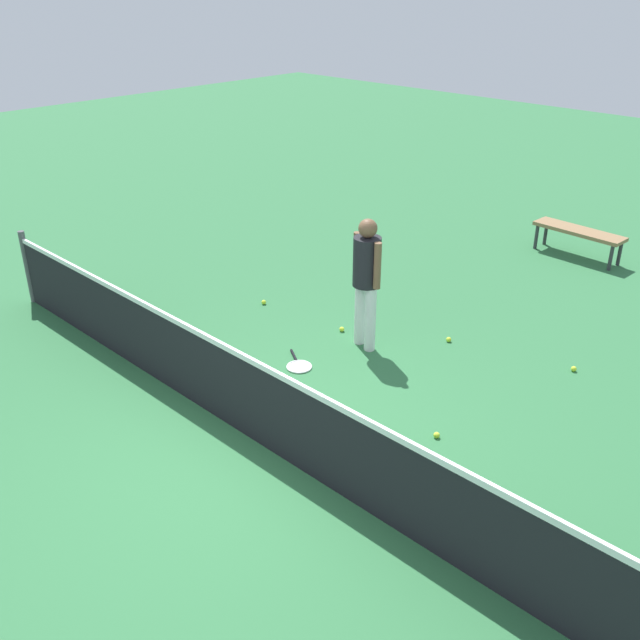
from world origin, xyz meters
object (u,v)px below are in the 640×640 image
tennis_ball_near_player (342,329)px  tennis_ball_midcourt (449,339)px  tennis_ball_by_net (264,302)px  courtside_bench (579,233)px  tennis_racket_near_player (299,366)px  tennis_ball_baseline (574,369)px  tennis_ball_stray_left (437,435)px  player_near_side (366,273)px

tennis_ball_near_player → tennis_ball_midcourt: (-1.19, -0.75, 0.00)m
tennis_ball_by_net → courtside_bench: (-2.34, -4.89, 0.38)m
tennis_racket_near_player → tennis_ball_midcourt: size_ratio=8.92×
tennis_racket_near_player → courtside_bench: 5.84m
tennis_ball_near_player → courtside_bench: courtside_bench is taller
tennis_racket_near_player → tennis_ball_baseline: bearing=-137.8°
tennis_racket_near_player → tennis_ball_stray_left: bearing=179.2°
tennis_ball_midcourt → tennis_ball_stray_left: size_ratio=1.00×
tennis_ball_near_player → tennis_ball_by_net: bearing=6.5°
tennis_ball_by_net → tennis_ball_near_player: bearing=-173.5°
tennis_ball_baseline → player_near_side: bearing=29.7°
tennis_ball_midcourt → tennis_ball_baseline: 1.57m
player_near_side → tennis_ball_midcourt: size_ratio=25.76×
tennis_ball_near_player → tennis_ball_by_net: 1.39m
tennis_ball_stray_left → courtside_bench: bearing=-76.9°
tennis_ball_midcourt → tennis_ball_baseline: same height
tennis_ball_by_net → tennis_ball_midcourt: (-2.57, -0.91, 0.00)m
player_near_side → tennis_ball_stray_left: size_ratio=25.76×
player_near_side → courtside_bench: 4.89m
tennis_ball_near_player → player_near_side: bearing=168.6°
tennis_ball_baseline → tennis_racket_near_player: bearing=42.2°
tennis_racket_near_player → tennis_ball_baseline: (-2.46, -2.22, 0.02)m
tennis_ball_by_net → courtside_bench: size_ratio=0.04×
tennis_ball_near_player → tennis_ball_baseline: 2.95m
tennis_racket_near_player → tennis_ball_stray_left: size_ratio=8.92×
tennis_ball_stray_left → courtside_bench: 5.98m
tennis_ball_by_net → tennis_ball_midcourt: same height
tennis_racket_near_player → courtside_bench: size_ratio=0.39×
player_near_side → tennis_ball_baseline: bearing=-150.3°
player_near_side → tennis_ball_midcourt: player_near_side is taller
player_near_side → tennis_ball_near_player: 1.09m
tennis_ball_by_net → player_near_side: bearing=-178.1°
tennis_ball_by_net → tennis_ball_baseline: (-4.09, -1.33, 0.00)m
tennis_ball_stray_left → tennis_ball_baseline: bearing=-99.8°
tennis_ball_stray_left → tennis_ball_midcourt: bearing=-58.4°
tennis_ball_by_net → tennis_ball_midcourt: bearing=-160.6°
tennis_ball_by_net → courtside_bench: bearing=-115.6°
tennis_ball_midcourt → tennis_ball_baseline: (-1.51, -0.42, 0.00)m
player_near_side → courtside_bench: (-0.48, -4.83, -0.59)m
tennis_racket_near_player → tennis_ball_midcourt: (-0.94, -1.80, 0.02)m
tennis_ball_near_player → tennis_ball_baseline: (-2.71, -1.17, 0.00)m
player_near_side → courtside_bench: bearing=-95.7°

